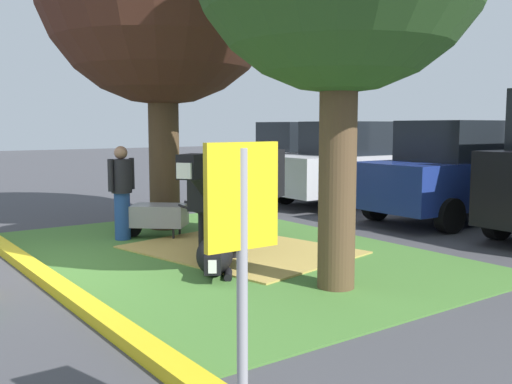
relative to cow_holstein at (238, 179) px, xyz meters
name	(u,v)px	position (x,y,z in m)	size (l,w,h in m)	color
ground_plane	(61,269)	(-0.31, -2.67, -1.10)	(80.00, 80.00, 0.00)	#424247
grass_island	(226,252)	(0.15, -0.33, -1.09)	(7.34, 5.10, 0.02)	#477A33
curb_yellow	(44,276)	(0.15, -3.03, -1.04)	(8.54, 0.24, 0.12)	yellow
hay_bedding	(240,250)	(0.21, -0.11, -1.07)	(3.20, 2.40, 0.04)	tan
cow_holstein	(238,179)	(0.00, 0.00, 0.00)	(2.06, 2.80, 1.55)	black
calf_lying	(215,255)	(1.09, -1.11, -0.86)	(1.26, 1.01, 0.48)	black
person_handler	(122,190)	(-1.67, -1.21, -0.25)	(0.34, 0.51, 1.58)	#23478C
wheelbarrow	(158,216)	(-1.51, -0.64, -0.71)	(1.32, 1.38, 0.63)	gray
parking_sign	(242,245)	(4.95, -3.34, 0.20)	(0.06, 0.44, 1.83)	#99999E
hatchback_white	(303,159)	(-5.17, 5.75, -0.11)	(2.12, 4.45, 2.02)	#B7B7BC
sedan_silver	(353,164)	(-2.73, 5.27, -0.11)	(2.12, 4.45, 2.02)	silver
sedan_blue	(459,172)	(0.29, 5.24, -0.11)	(2.12, 4.45, 2.02)	navy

